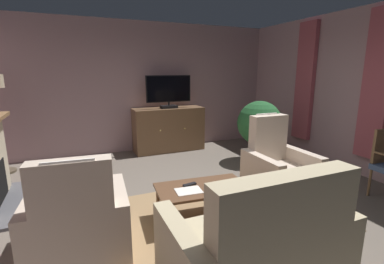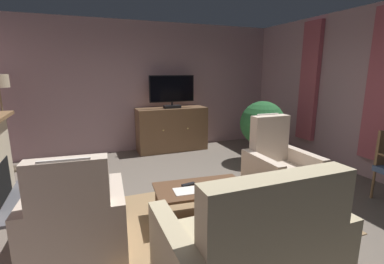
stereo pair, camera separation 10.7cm
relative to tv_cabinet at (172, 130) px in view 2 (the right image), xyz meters
name	(u,v)px [view 2 (the right image)]	position (x,y,z in m)	size (l,w,h in m)	color
ground_plane	(206,209)	(-0.42, -2.81, -0.49)	(6.60, 6.83, 0.04)	#665B51
wall_back	(149,87)	(-0.42, 0.35, 0.95)	(6.60, 0.10, 2.84)	gray
wall_right_with_window	(378,94)	(2.63, -2.81, 0.95)	(0.10, 6.83, 2.84)	#A6858B
curtain_panel_near	(381,86)	(2.52, -2.93, 1.10)	(0.10, 0.44, 2.39)	#A34C56
curtain_panel_far	(309,82)	(2.52, -1.43, 1.10)	(0.10, 0.44, 2.39)	#A34C56
rug_central	(217,216)	(-0.39, -3.08, -0.46)	(2.77, 1.95, 0.01)	#8E704C
tv_cabinet	(172,130)	(0.00, 0.00, 0.00)	(1.57, 0.57, 0.98)	#4A3523
television	(172,91)	(0.00, -0.05, 0.89)	(1.01, 0.20, 0.72)	black
coffee_table	(201,190)	(-0.61, -3.06, -0.08)	(1.14, 0.69, 0.43)	brown
tv_remote	(188,184)	(-0.73, -2.96, -0.03)	(0.17, 0.05, 0.02)	black
folded_newspaper	(187,191)	(-0.80, -3.11, -0.04)	(0.30, 0.22, 0.01)	silver
sofa_floral	(252,249)	(-0.65, -4.23, -0.11)	(1.47, 0.89, 1.10)	tan
armchair_angled_to_table	(76,222)	(-2.00, -3.19, -0.13)	(1.00, 0.91, 1.09)	#C6B29E
armchair_in_far_corner	(279,172)	(0.72, -2.86, -0.11)	(0.85, 0.87, 1.16)	#C6B29E
potted_plant_tall_palm_by_window	(262,125)	(1.39, -1.47, 0.29)	(0.87, 0.87, 1.22)	slate
cat	(90,179)	(-1.84, -1.45, -0.36)	(0.21, 0.67, 0.22)	beige
floor_lamp	(0,97)	(-3.17, -0.21, 0.87)	(0.34, 0.34, 1.73)	#4C4233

